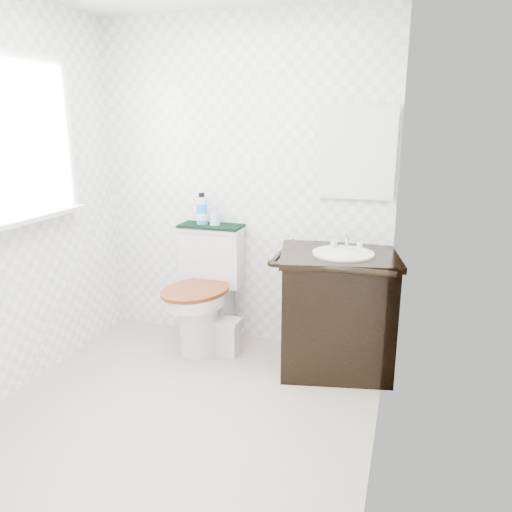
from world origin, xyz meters
The scene contains 12 objects.
floor centered at (0.00, 0.00, 0.00)m, with size 2.40×2.40×0.00m, color #B9B095.
wall_back centered at (0.00, 1.20, 1.20)m, with size 2.40×2.40×0.00m, color white.
wall_right centered at (1.10, 0.00, 1.20)m, with size 2.40×2.40×0.00m, color white.
window centered at (-1.07, 0.25, 1.55)m, with size 0.02×0.70×0.90m, color white.
mirror centered at (0.82, 1.18, 1.45)m, with size 0.50×0.02×0.60m, color silver.
toilet centered at (-0.22, 0.96, 0.39)m, with size 0.54×0.70×0.89m.
vanity centered at (0.77, 0.90, 0.43)m, with size 0.87×0.79×0.92m.
trash_bin centered at (-0.01, 0.84, 0.14)m, with size 0.20×0.17×0.27m.
towel centered at (-0.22, 1.09, 0.90)m, with size 0.48×0.22×0.02m, color black.
mouthwash_bottle centered at (-0.29, 1.10, 1.02)m, with size 0.08×0.08×0.23m.
cup centered at (-0.19, 1.09, 0.96)m, with size 0.08×0.08×0.10m, color #84BED9.
soap_bar centered at (0.74, 1.00, 0.83)m, with size 0.07×0.05×0.02m, color #166C63.
Camera 1 is at (1.19, -2.29, 1.66)m, focal length 35.00 mm.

